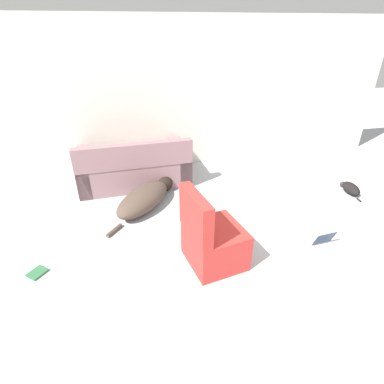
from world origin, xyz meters
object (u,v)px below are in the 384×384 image
cat (350,188)px  side_chair (212,240)px  laptop_open (327,244)px  dog (146,197)px  book_green (37,273)px  couch (134,168)px

cat → side_chair: side_chair is taller
cat → laptop_open: bearing=138.9°
dog → cat: (3.23, -0.33, -0.07)m
cat → book_green: 4.59m
dog → cat: size_ratio=2.31×
cat → couch: bearing=76.6°
couch → laptop_open: couch is taller
dog → book_green: bearing=171.2°
couch → cat: bearing=159.0°
couch → side_chair: size_ratio=1.99×
side_chair → cat: bearing=-78.5°
laptop_open → side_chair: bearing=171.6°
cat → book_green: bearing=105.7°
couch → dog: bearing=95.0°
couch → laptop_open: 3.13m
dog → couch: bearing=46.8°
dog → laptop_open: bearing=-86.2°
cat → laptop_open: size_ratio=1.77×
cat → dog: bearing=89.8°
couch → side_chair: bearing=105.9°
laptop_open → book_green: size_ratio=1.33×
cat → book_green: cat is taller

